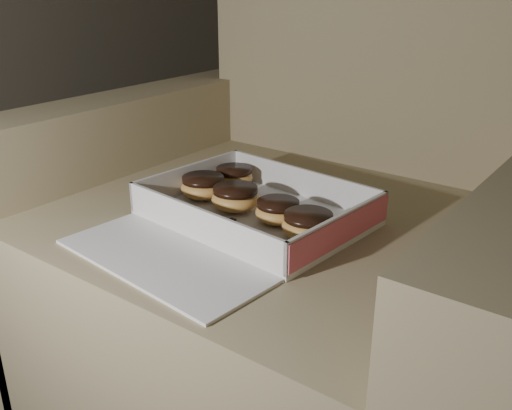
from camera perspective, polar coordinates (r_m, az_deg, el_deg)
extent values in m
cube|color=#92845D|center=(1.16, 2.70, -10.73)|extent=(0.79, 0.79, 0.46)
cube|color=#92845D|center=(1.30, 12.63, 16.71)|extent=(0.79, 0.15, 0.57)
cube|color=#92845D|center=(1.38, -12.13, -1.97)|extent=(0.13, 0.79, 0.62)
cube|color=silver|center=(0.99, 0.00, -1.28)|extent=(0.38, 0.30, 0.01)
cube|color=silver|center=(1.08, 4.68, 2.28)|extent=(0.35, 0.04, 0.05)
cube|color=silver|center=(0.90, -5.61, -1.94)|extent=(0.35, 0.04, 0.05)
cube|color=silver|center=(1.10, -6.77, 2.64)|extent=(0.03, 0.27, 0.05)
cube|color=silver|center=(0.88, 8.44, -2.49)|extent=(0.03, 0.27, 0.05)
cube|color=#D65666|center=(0.88, 8.68, -2.57)|extent=(0.03, 0.26, 0.05)
cube|color=silver|center=(0.87, -9.28, -5.40)|extent=(0.36, 0.18, 0.01)
ellipsoid|color=#E9A351|center=(0.91, 5.22, -2.15)|extent=(0.08, 0.08, 0.04)
cylinder|color=black|center=(0.90, 5.26, -1.13)|extent=(0.08, 0.08, 0.01)
ellipsoid|color=#E9A351|center=(1.01, -2.07, 0.61)|extent=(0.09, 0.09, 0.04)
cylinder|color=black|center=(1.00, -2.09, 1.56)|extent=(0.08, 0.08, 0.01)
ellipsoid|color=#E9A351|center=(1.12, -2.22, 2.77)|extent=(0.07, 0.07, 0.04)
cylinder|color=black|center=(1.12, -2.23, 3.52)|extent=(0.07, 0.07, 0.01)
ellipsoid|color=#E9A351|center=(1.07, -5.30, 1.73)|extent=(0.08, 0.08, 0.04)
cylinder|color=black|center=(1.06, -5.33, 2.61)|extent=(0.08, 0.08, 0.01)
ellipsoid|color=#E9A351|center=(0.96, 2.22, -0.74)|extent=(0.08, 0.08, 0.04)
cylinder|color=black|center=(0.95, 2.23, 0.15)|extent=(0.07, 0.07, 0.01)
ellipsoid|color=black|center=(0.93, -1.70, -2.52)|extent=(0.01, 0.01, 0.00)
ellipsoid|color=black|center=(0.97, -2.46, -1.39)|extent=(0.01, 0.01, 0.00)
ellipsoid|color=black|center=(0.97, -2.16, -1.48)|extent=(0.01, 0.01, 0.00)
ellipsoid|color=black|center=(0.90, 6.54, -3.69)|extent=(0.01, 0.01, 0.00)
ellipsoid|color=black|center=(0.90, 5.59, -3.43)|extent=(0.01, 0.01, 0.00)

